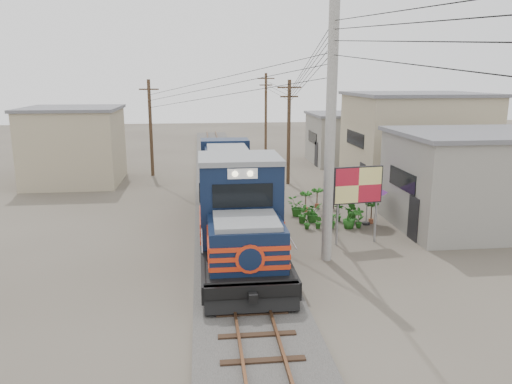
{
  "coord_description": "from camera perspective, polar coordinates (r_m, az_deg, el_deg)",
  "views": [
    {
      "loc": [
        -1.46,
        -19.08,
        7.25
      ],
      "look_at": [
        0.97,
        2.39,
        2.2
      ],
      "focal_mm": 35.0,
      "sensor_mm": 36.0,
      "label": 1
    }
  ],
  "objects": [
    {
      "name": "market_umbrella",
      "position": [
        25.09,
        12.67,
        0.54
      ],
      "size": [
        2.43,
        2.43,
        2.17
      ],
      "rotation": [
        0.0,
        0.0,
        -0.27
      ],
      "color": "black",
      "rests_on": "ground"
    },
    {
      "name": "vendor",
      "position": [
        28.03,
        8.55,
        -0.23
      ],
      "size": [
        0.65,
        0.46,
        1.66
      ],
      "primitive_type": "imported",
      "rotation": [
        0.0,
        0.0,
        3.26
      ],
      "color": "black",
      "rests_on": "ground"
    },
    {
      "name": "power_lines",
      "position": [
        27.61,
        -3.83,
        13.78
      ],
      "size": [
        9.65,
        19.0,
        3.3
      ],
      "color": "black",
      "rests_on": "ground"
    },
    {
      "name": "shophouse_front",
      "position": [
        26.06,
        23.5,
        1.24
      ],
      "size": [
        7.35,
        6.3,
        4.7
      ],
      "color": "gray",
      "rests_on": "ground"
    },
    {
      "name": "plant_nursery",
      "position": [
        25.4,
        7.6,
        -2.42
      ],
      "size": [
        3.37,
        3.19,
        1.09
      ],
      "color": "#23631C",
      "rests_on": "ground"
    },
    {
      "name": "shophouse_left",
      "position": [
        36.4,
        -20.05,
        5.04
      ],
      "size": [
        6.3,
        6.3,
        5.2
      ],
      "color": "tan",
      "rests_on": "ground"
    },
    {
      "name": "billboard",
      "position": [
        21.99,
        11.59,
        0.55
      ],
      "size": [
        2.23,
        0.42,
        3.46
      ],
      "rotation": [
        0.0,
        0.0,
        0.13
      ],
      "color": "#99999E",
      "rests_on": "ground"
    },
    {
      "name": "wooden_pole_left",
      "position": [
        37.42,
        -11.96,
        7.4
      ],
      "size": [
        1.6,
        0.24,
        7.0
      ],
      "color": "#4C3826",
      "rests_on": "ground"
    },
    {
      "name": "wooden_pole_far",
      "position": [
        47.61,
        1.13,
        9.16
      ],
      "size": [
        1.6,
        0.24,
        7.5
      ],
      "color": "#4C3826",
      "rests_on": "ground"
    },
    {
      "name": "locomotive",
      "position": [
        23.0,
        -2.64,
        -0.53
      ],
      "size": [
        3.1,
        16.91,
        4.19
      ],
      "color": "black",
      "rests_on": "ground"
    },
    {
      "name": "utility_pole_main",
      "position": [
        19.36,
        8.48,
        6.34
      ],
      "size": [
        0.4,
        0.4,
        10.0
      ],
      "color": "#9E9B93",
      "rests_on": "ground"
    },
    {
      "name": "wooden_pole_mid",
      "position": [
        33.8,
        3.76,
        7.06
      ],
      "size": [
        1.6,
        0.24,
        7.0
      ],
      "color": "#4C3826",
      "rests_on": "ground"
    },
    {
      "name": "ground",
      "position": [
        20.46,
        -1.97,
        -7.6
      ],
      "size": [
        120.0,
        120.0,
        0.0
      ],
      "primitive_type": "plane",
      "color": "#473F35",
      "rests_on": "ground"
    },
    {
      "name": "shophouse_back",
      "position": [
        43.23,
        10.4,
        6.11
      ],
      "size": [
        6.3,
        6.3,
        4.2
      ],
      "color": "gray",
      "rests_on": "ground"
    },
    {
      "name": "track",
      "position": [
        29.95,
        -3.49,
        -0.37
      ],
      "size": [
        1.15,
        70.0,
        0.12
      ],
      "color": "#51331E",
      "rests_on": "ground"
    },
    {
      "name": "shophouse_mid",
      "position": [
        34.32,
        17.68,
        5.61
      ],
      "size": [
        8.4,
        7.35,
        6.2
      ],
      "color": "tan",
      "rests_on": "ground"
    },
    {
      "name": "ballast",
      "position": [
        29.99,
        -3.48,
        -0.7
      ],
      "size": [
        3.6,
        70.0,
        0.16
      ],
      "primitive_type": "cube",
      "color": "#595651",
      "rests_on": "ground"
    }
  ]
}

